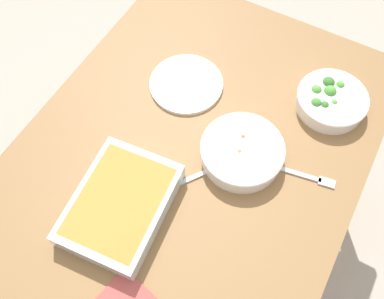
% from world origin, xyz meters
% --- Properties ---
extents(ground_plane, '(6.00, 6.00, 0.00)m').
position_xyz_m(ground_plane, '(0.00, 0.00, 0.00)').
color(ground_plane, '#B2A899').
extents(dining_table, '(1.20, 0.90, 0.74)m').
position_xyz_m(dining_table, '(0.00, 0.00, 0.65)').
color(dining_table, olive).
rests_on(dining_table, ground_plane).
extents(stew_bowl, '(0.23, 0.23, 0.06)m').
position_xyz_m(stew_bowl, '(-0.04, 0.13, 0.77)').
color(stew_bowl, white).
rests_on(stew_bowl, dining_table).
extents(broccoli_bowl, '(0.20, 0.20, 0.07)m').
position_xyz_m(broccoli_bowl, '(-0.32, 0.28, 0.77)').
color(broccoli_bowl, white).
rests_on(broccoli_bowl, dining_table).
extents(baking_dish, '(0.32, 0.25, 0.06)m').
position_xyz_m(baking_dish, '(0.24, -0.07, 0.77)').
color(baking_dish, silver).
rests_on(baking_dish, dining_table).
extents(side_plate, '(0.22, 0.22, 0.01)m').
position_xyz_m(side_plate, '(-0.19, -0.12, 0.75)').
color(side_plate, white).
rests_on(side_plate, dining_table).
extents(spoon_by_stew, '(0.15, 0.12, 0.01)m').
position_xyz_m(spoon_by_stew, '(0.05, 0.06, 0.74)').
color(spoon_by_stew, silver).
rests_on(spoon_by_stew, dining_table).
extents(fork_on_table, '(0.05, 0.18, 0.01)m').
position_xyz_m(fork_on_table, '(-0.08, 0.31, 0.74)').
color(fork_on_table, silver).
rests_on(fork_on_table, dining_table).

